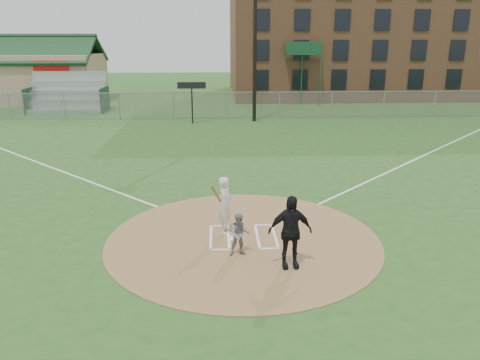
{
  "coord_description": "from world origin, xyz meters",
  "views": [
    {
      "loc": [
        -0.76,
        -13.24,
        6.0
      ],
      "look_at": [
        0.0,
        2.0,
        1.3
      ],
      "focal_mm": 35.0,
      "sensor_mm": 36.0,
      "label": 1
    }
  ],
  "objects_px": {
    "home_plate": "(237,239)",
    "batter_at_plate": "(226,205)",
    "catcher": "(240,234)",
    "umpire": "(290,232)"
  },
  "relations": [
    {
      "from": "umpire",
      "to": "catcher",
      "type": "bearing_deg",
      "value": 146.01
    },
    {
      "from": "home_plate",
      "to": "catcher",
      "type": "bearing_deg",
      "value": -87.55
    },
    {
      "from": "home_plate",
      "to": "catcher",
      "type": "distance_m",
      "value": 1.24
    },
    {
      "from": "home_plate",
      "to": "umpire",
      "type": "bearing_deg",
      "value": -54.03
    },
    {
      "from": "home_plate",
      "to": "batter_at_plate",
      "type": "height_order",
      "value": "batter_at_plate"
    },
    {
      "from": "catcher",
      "to": "umpire",
      "type": "distance_m",
      "value": 1.55
    },
    {
      "from": "catcher",
      "to": "batter_at_plate",
      "type": "distance_m",
      "value": 1.7
    },
    {
      "from": "home_plate",
      "to": "batter_at_plate",
      "type": "xyz_separation_m",
      "value": [
        -0.32,
        0.55,
        0.91
      ]
    },
    {
      "from": "catcher",
      "to": "batter_at_plate",
      "type": "height_order",
      "value": "batter_at_plate"
    },
    {
      "from": "umpire",
      "to": "home_plate",
      "type": "bearing_deg",
      "value": 122.68
    }
  ]
}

